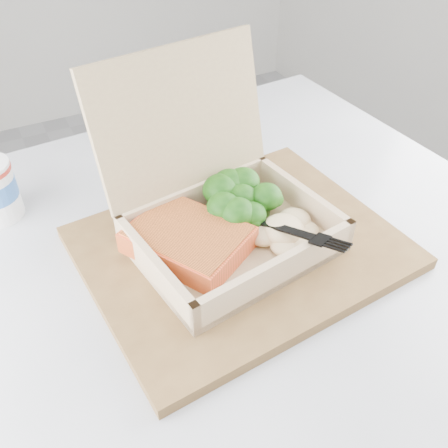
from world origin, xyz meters
name	(u,v)px	position (x,y,z in m)	size (l,w,h in m)	color
cafe_table	(239,343)	(0.71, 0.07, 0.55)	(0.88, 0.88, 0.74)	black
serving_tray	(240,247)	(0.71, 0.08, 0.75)	(0.39, 0.31, 0.02)	brown
takeout_container	(216,198)	(0.70, 0.12, 0.81)	(0.27, 0.27, 0.22)	#9E895F
salmon_fillet	(188,240)	(0.65, 0.09, 0.78)	(0.11, 0.14, 0.03)	#F5502F
broccoli_pile	(242,203)	(0.74, 0.12, 0.79)	(0.11, 0.11, 0.04)	#296C18
mashed_potatoes	(283,230)	(0.76, 0.05, 0.78)	(0.09, 0.08, 0.03)	#CEB685
plastic_fork	(262,219)	(0.74, 0.07, 0.79)	(0.08, 0.16, 0.03)	black
receipt	(167,181)	(0.69, 0.27, 0.74)	(0.08, 0.15, 0.00)	white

